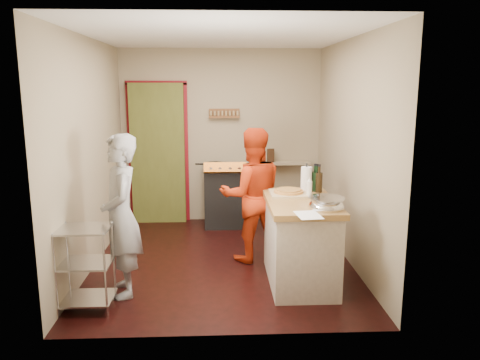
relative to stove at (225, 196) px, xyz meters
name	(u,v)px	position (x,y,z in m)	size (l,w,h in m)	color
floor	(223,259)	(-0.05, -1.42, -0.45)	(3.50, 3.50, 0.00)	black
back_wall	(179,147)	(-0.69, 0.36, 0.68)	(3.00, 0.44, 2.60)	gray
left_wall	(90,154)	(-1.55, -1.42, 0.85)	(0.04, 3.50, 2.60)	gray
right_wall	(350,152)	(1.45, -1.42, 0.85)	(0.04, 3.50, 2.60)	gray
ceiling	(221,34)	(-0.05, -1.42, 2.16)	(3.00, 3.50, 0.02)	white
stove	(225,196)	(0.00, 0.00, 0.00)	(0.60, 0.63, 1.00)	black
wire_shelving	(86,264)	(-1.33, -2.62, -0.01)	(0.48, 0.40, 0.80)	silver
island	(300,239)	(0.77, -2.10, 0.03)	(0.71, 1.34, 1.21)	beige
person_stripe	(121,216)	(-1.05, -2.31, 0.36)	(0.59, 0.39, 1.61)	#BABABF
person_red	(252,195)	(0.30, -1.42, 0.34)	(0.77, 0.60, 1.59)	#B62B0C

